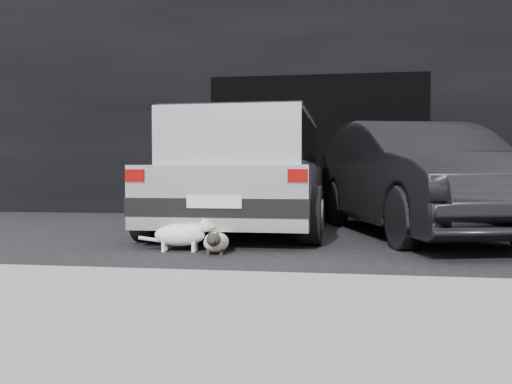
# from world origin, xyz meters

# --- Properties ---
(ground) EXTENTS (80.00, 80.00, 0.00)m
(ground) POSITION_xyz_m (0.00, 0.00, 0.00)
(ground) COLOR black
(ground) RESTS_ON ground
(building_facade) EXTENTS (34.00, 4.00, 5.00)m
(building_facade) POSITION_xyz_m (1.00, 6.00, 2.50)
(building_facade) COLOR black
(building_facade) RESTS_ON ground
(garage_opening) EXTENTS (4.00, 0.10, 2.60)m
(garage_opening) POSITION_xyz_m (1.00, 3.99, 1.30)
(garage_opening) COLOR black
(garage_opening) RESTS_ON ground
(curb) EXTENTS (18.00, 0.25, 0.12)m
(curb) POSITION_xyz_m (1.00, -2.60, 0.06)
(curb) COLOR gray
(curb) RESTS_ON ground
(sidewalk) EXTENTS (18.00, 2.20, 0.11)m
(sidewalk) POSITION_xyz_m (1.00, -3.80, 0.06)
(sidewalk) COLOR gray
(sidewalk) RESTS_ON ground
(silver_hatchback) EXTENTS (2.18, 4.31, 1.58)m
(silver_hatchback) POSITION_xyz_m (0.19, 1.24, 0.86)
(silver_hatchback) COLOR silver
(silver_hatchback) RESTS_ON ground
(second_car) EXTENTS (2.65, 4.65, 1.45)m
(second_car) POSITION_xyz_m (2.38, 0.98, 0.73)
(second_car) COLOR black
(second_car) RESTS_ON ground
(cat_siamese) EXTENTS (0.30, 0.73, 0.25)m
(cat_siamese) POSITION_xyz_m (0.22, -0.93, 0.11)
(cat_siamese) COLOR beige
(cat_siamese) RESTS_ON ground
(cat_white) EXTENTS (0.76, 0.30, 0.36)m
(cat_white) POSITION_xyz_m (-0.14, -0.82, 0.17)
(cat_white) COLOR white
(cat_white) RESTS_ON ground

